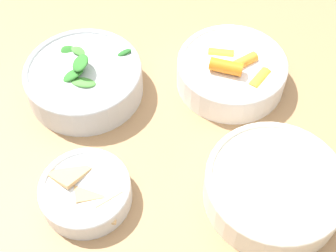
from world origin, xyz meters
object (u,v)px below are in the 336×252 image
object	(u,v)px
bowl_carrots	(231,71)
bowl_beans_hotdog	(274,188)
bowl_greens	(85,79)
bowl_cookies	(86,191)

from	to	relation	value
bowl_carrots	bowl_beans_hotdog	distance (m)	0.22
bowl_carrots	bowl_greens	distance (m)	0.24
bowl_greens	bowl_cookies	bearing A→B (deg)	-0.59
bowl_beans_hotdog	bowl_carrots	bearing A→B (deg)	-176.17
bowl_greens	bowl_cookies	world-z (taller)	bowl_greens
bowl_carrots	bowl_beans_hotdog	bearing A→B (deg)	3.83
bowl_greens	bowl_beans_hotdog	size ratio (longest dim) A/B	0.98
bowl_carrots	bowl_cookies	bearing A→B (deg)	-51.74
bowl_greens	bowl_cookies	xyz separation A→B (m)	(0.21, -0.00, -0.01)
bowl_carrots	bowl_greens	size ratio (longest dim) A/B	0.95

